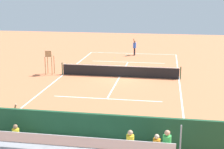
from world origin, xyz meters
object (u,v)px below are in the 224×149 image
(tennis_racket, at_px, (126,55))
(tennis_ball_near, at_px, (137,57))
(bleacher_stand, at_px, (66,149))
(umpire_chair, at_px, (49,60))
(equipment_bag, at_px, (94,146))
(courtside_bench, at_px, (138,140))
(tennis_ball_far, at_px, (115,58))
(line_judge, at_px, (13,123))
(tennis_net, at_px, (120,71))
(tennis_player, at_px, (135,46))

(tennis_racket, bearing_deg, tennis_ball_near, 140.79)
(bleacher_stand, distance_m, tennis_ball_near, 23.98)
(umpire_chair, relative_size, equipment_bag, 2.38)
(courtside_bench, xyz_separation_m, tennis_ball_near, (1.98, -21.86, -0.53))
(equipment_bag, height_order, tennis_ball_far, equipment_bag)
(courtside_bench, xyz_separation_m, equipment_bag, (2.02, 0.13, -0.38))
(courtside_bench, bearing_deg, line_judge, 1.07)
(bleacher_stand, distance_m, line_judge, 3.78)
(bleacher_stand, height_order, courtside_bench, bleacher_stand)
(bleacher_stand, bearing_deg, courtside_bench, -142.39)
(tennis_racket, distance_m, tennis_ball_near, 1.75)
(line_judge, bearing_deg, courtside_bench, -178.93)
(tennis_racket, bearing_deg, tennis_net, 93.61)
(courtside_bench, height_order, tennis_player, tennis_player)
(tennis_player, bearing_deg, tennis_racket, 14.17)
(bleacher_stand, bearing_deg, tennis_player, -90.59)
(umpire_chair, height_order, tennis_ball_near, umpire_chair)
(tennis_player, relative_size, line_judge, 1.00)
(courtside_bench, relative_size, equipment_bag, 2.00)
(bleacher_stand, distance_m, tennis_player, 25.28)
(tennis_net, bearing_deg, line_judge, 76.53)
(courtside_bench, bearing_deg, tennis_ball_near, -84.83)
(umpire_chair, distance_m, tennis_player, 11.99)
(tennis_net, relative_size, tennis_ball_far, 156.06)
(tennis_ball_far, bearing_deg, bleacher_stand, 94.18)
(tennis_player, distance_m, tennis_ball_near, 1.72)
(umpire_chair, bearing_deg, equipment_bag, 117.53)
(equipment_bag, bearing_deg, bleacher_stand, 70.71)
(courtside_bench, xyz_separation_m, tennis_ball_far, (4.40, -21.15, -0.53))
(tennis_net, distance_m, bleacher_stand, 15.36)
(tennis_ball_far, distance_m, line_judge, 21.34)
(tennis_net, height_order, tennis_racket, tennis_net)
(courtside_bench, relative_size, line_judge, 0.93)
(line_judge, bearing_deg, umpire_chair, -77.24)
(umpire_chair, bearing_deg, tennis_ball_far, -119.38)
(umpire_chair, bearing_deg, line_judge, 102.76)
(courtside_bench, relative_size, tennis_ball_near, 27.27)
(tennis_net, height_order, equipment_bag, tennis_net)
(tennis_racket, distance_m, tennis_ball_far, 2.11)
(tennis_net, distance_m, tennis_ball_near, 8.64)
(bleacher_stand, bearing_deg, line_judge, -31.48)
(tennis_player, bearing_deg, line_judge, 81.49)
(tennis_racket, bearing_deg, line_judge, 83.59)
(tennis_player, distance_m, tennis_racket, 1.36)
(bleacher_stand, relative_size, tennis_ball_far, 137.27)
(bleacher_stand, distance_m, tennis_ball_far, 23.32)
(tennis_net, distance_m, tennis_ball_far, 8.07)
(tennis_ball_far, bearing_deg, tennis_player, -133.74)
(bleacher_stand, relative_size, equipment_bag, 10.07)
(umpire_chair, xyz_separation_m, tennis_racket, (-5.59, -9.86, -1.30))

